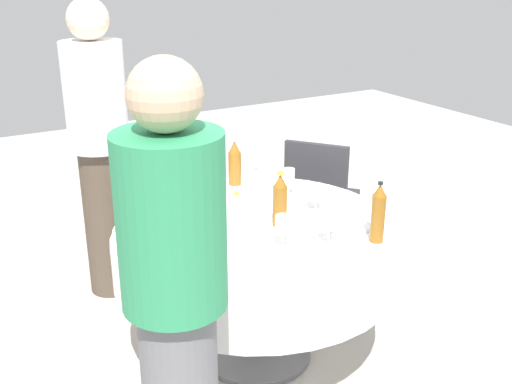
{
  "coord_description": "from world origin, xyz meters",
  "views": [
    {
      "loc": [
        -1.33,
        -2.31,
        1.92
      ],
      "look_at": [
        0.0,
        0.0,
        0.9
      ],
      "focal_mm": 43.05,
      "sensor_mm": 36.0,
      "label": 1
    }
  ],
  "objects": [
    {
      "name": "ground_plane",
      "position": [
        0.0,
        0.0,
        0.0
      ],
      "size": [
        10.0,
        10.0,
        0.0
      ],
      "primitive_type": "plane",
      "color": "#B7B2A8"
    },
    {
      "name": "dining_table",
      "position": [
        0.0,
        0.0,
        0.59
      ],
      "size": [
        1.37,
        1.37,
        0.74
      ],
      "color": "white",
      "rests_on": "ground_plane"
    },
    {
      "name": "bottle_clear_mid",
      "position": [
        -0.21,
        -0.21,
        0.86
      ],
      "size": [
        0.06,
        0.06,
        0.27
      ],
      "color": "silver",
      "rests_on": "dining_table"
    },
    {
      "name": "bottle_clear_west",
      "position": [
        -0.0,
        -0.0,
        0.88
      ],
      "size": [
        0.06,
        0.06,
        0.29
      ],
      "color": "silver",
      "rests_on": "dining_table"
    },
    {
      "name": "bottle_amber_near",
      "position": [
        0.36,
        -0.44,
        0.87
      ],
      "size": [
        0.06,
        0.06,
        0.28
      ],
      "color": "#8C5619",
      "rests_on": "dining_table"
    },
    {
      "name": "bottle_amber_right",
      "position": [
        0.17,
        0.52,
        0.86
      ],
      "size": [
        0.07,
        0.07,
        0.26
      ],
      "color": "#8C5619",
      "rests_on": "dining_table"
    },
    {
      "name": "bottle_amber_front",
      "position": [
        0.09,
        -0.07,
        0.86
      ],
      "size": [
        0.07,
        0.07,
        0.27
      ],
      "color": "#8C5619",
      "rests_on": "dining_table"
    },
    {
      "name": "wine_glass_right",
      "position": [
        -0.03,
        -0.28,
        0.84
      ],
      "size": [
        0.07,
        0.07,
        0.15
      ],
      "color": "white",
      "rests_on": "dining_table"
    },
    {
      "name": "wine_glass_front",
      "position": [
        0.17,
        -0.35,
        0.84
      ],
      "size": [
        0.07,
        0.07,
        0.13
      ],
      "color": "white",
      "rests_on": "dining_table"
    },
    {
      "name": "wine_glass_inner",
      "position": [
        0.33,
        0.23,
        0.85
      ],
      "size": [
        0.06,
        0.06,
        0.15
      ],
      "color": "white",
      "rests_on": "dining_table"
    },
    {
      "name": "wine_glass_left",
      "position": [
        0.34,
        -0.01,
        0.84
      ],
      "size": [
        0.07,
        0.07,
        0.14
      ],
      "color": "white",
      "rests_on": "dining_table"
    },
    {
      "name": "plate_east",
      "position": [
        -0.21,
        0.24,
        0.75
      ],
      "size": [
        0.23,
        0.23,
        0.04
      ],
      "color": "white",
      "rests_on": "dining_table"
    },
    {
      "name": "plate_outer",
      "position": [
        0.35,
        -0.24,
        0.75
      ],
      "size": [
        0.23,
        0.23,
        0.02
      ],
      "color": "white",
      "rests_on": "dining_table"
    },
    {
      "name": "plate_rear",
      "position": [
        -0.4,
        -0.09,
        0.75
      ],
      "size": [
        0.21,
        0.21,
        0.04
      ],
      "color": "white",
      "rests_on": "dining_table"
    },
    {
      "name": "knife_west",
      "position": [
        -0.07,
        0.54,
        0.74
      ],
      "size": [
        0.18,
        0.07,
        0.0
      ],
      "primitive_type": "cube",
      "rotation": [
        0.0,
        0.0,
        0.31
      ],
      "color": "silver",
      "rests_on": "dining_table"
    },
    {
      "name": "spoon_near",
      "position": [
        0.28,
        0.43,
        0.74
      ],
      "size": [
        0.18,
        0.06,
        0.0
      ],
      "primitive_type": "cube",
      "rotation": [
        0.0,
        0.0,
        3.42
      ],
      "color": "silver",
      "rests_on": "dining_table"
    },
    {
      "name": "knife_right",
      "position": [
        0.16,
        0.15,
        0.74
      ],
      "size": [
        0.16,
        0.12,
        0.0
      ],
      "primitive_type": "cube",
      "rotation": [
        0.0,
        0.0,
        0.62
      ],
      "color": "silver",
      "rests_on": "dining_table"
    },
    {
      "name": "person_mid",
      "position": [
        -0.7,
        -0.69,
        0.88
      ],
      "size": [
        0.34,
        0.34,
        1.67
      ],
      "rotation": [
        0.0,
        0.0,
        2.35
      ],
      "color": "slate",
      "rests_on": "ground_plane"
    },
    {
      "name": "person_west",
      "position": [
        -0.43,
        1.04,
        0.91
      ],
      "size": [
        0.34,
        0.34,
        1.73
      ],
      "rotation": [
        0.0,
        0.0,
        0.39
      ],
      "color": "#4C3F33",
      "rests_on": "ground_plane"
    },
    {
      "name": "chair_inner",
      "position": [
        0.85,
        0.65,
        0.52
      ],
      "size": [
        0.56,
        0.56,
        0.87
      ],
      "rotation": [
        0.0,
        0.0,
        -0.91
      ],
      "color": "#2D2D33",
      "rests_on": "ground_plane"
    }
  ]
}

